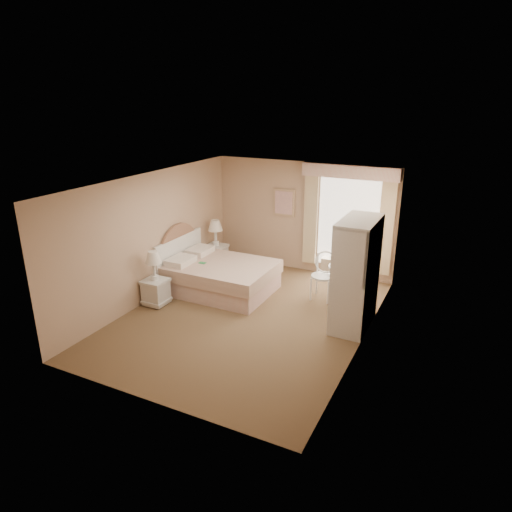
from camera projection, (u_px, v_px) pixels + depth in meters
The scene contains 9 objects.
room at pixel (247, 253), 7.98m from camera, with size 4.21×5.51×2.51m.
window at pixel (347, 220), 9.76m from camera, with size 2.05×0.22×2.51m.
framed_art at pixel (284, 203), 10.36m from camera, with size 0.52×0.04×0.62m.
bed at pixel (217, 275), 9.44m from camera, with size 2.10×1.61×1.42m.
nightstand_near at pixel (155, 285), 8.77m from camera, with size 0.44×0.44×1.07m.
nightstand_far at pixel (216, 250), 10.69m from camera, with size 0.47×0.47×1.13m.
round_table at pixel (345, 278), 8.92m from camera, with size 0.68×0.68×0.72m.
cafe_chair at pixel (324, 272), 9.03m from camera, with size 0.46×0.46×0.96m.
armoire at pixel (356, 283), 7.86m from camera, with size 0.58×1.16×1.94m.
Camera 1 is at (3.47, -6.70, 3.86)m, focal length 32.00 mm.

